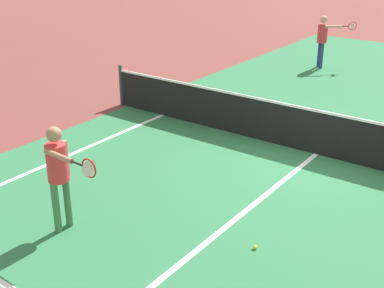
# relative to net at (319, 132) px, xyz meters

# --- Properties ---
(ground_plane) EXTENTS (60.00, 60.00, 0.00)m
(ground_plane) POSITION_rel_net_xyz_m (0.00, 0.00, -0.49)
(ground_plane) COLOR brown
(court_surface_inbounds) EXTENTS (10.62, 24.40, 0.00)m
(court_surface_inbounds) POSITION_rel_net_xyz_m (0.00, 0.00, -0.49)
(court_surface_inbounds) COLOR #2D7247
(court_surface_inbounds) RESTS_ON ground_plane
(line_center_service) EXTENTS (0.10, 6.40, 0.01)m
(line_center_service) POSITION_rel_net_xyz_m (0.00, -3.20, -0.49)
(line_center_service) COLOR white
(line_center_service) RESTS_ON ground_plane
(net) EXTENTS (11.09, 0.09, 1.07)m
(net) POSITION_rel_net_xyz_m (0.00, 0.00, 0.00)
(net) COLOR #33383D
(net) RESTS_ON ground_plane
(player_near) EXTENTS (1.22, 0.54, 1.70)m
(player_near) POSITION_rel_net_xyz_m (-2.00, -5.01, 0.57)
(player_near) COLOR #3F7247
(player_near) RESTS_ON ground_plane
(player_far) EXTENTS (1.06, 0.78, 1.72)m
(player_far) POSITION_rel_net_xyz_m (-2.82, 6.81, 0.58)
(player_far) COLOR navy
(player_far) RESTS_ON ground_plane
(tennis_ball_mid_court) EXTENTS (0.07, 0.07, 0.07)m
(tennis_ball_mid_court) POSITION_rel_net_xyz_m (0.66, -3.74, -0.46)
(tennis_ball_mid_court) COLOR #CCE033
(tennis_ball_mid_court) RESTS_ON ground_plane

